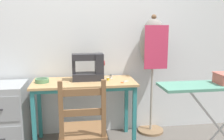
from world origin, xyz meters
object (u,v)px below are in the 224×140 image
object	(u,v)px
thread_spool_mid_table	(111,77)
dress_form	(153,50)
sewing_machine	(90,68)
wooden_chair	(83,132)
ironing_board	(223,89)
thread_spool_near_machine	(108,79)
filing_cabinet	(5,116)
fabric_bowl	(42,80)
scissors	(123,82)

from	to	relation	value
thread_spool_mid_table	dress_form	world-z (taller)	dress_form
sewing_machine	dress_form	xyz separation A→B (m)	(0.76, 0.13, 0.17)
wooden_chair	dress_form	distance (m)	1.34
thread_spool_mid_table	ironing_board	world-z (taller)	ironing_board
thread_spool_near_machine	filing_cabinet	size ratio (longest dim) A/B	0.05
wooden_chair	ironing_board	size ratio (longest dim) A/B	0.80
thread_spool_near_machine	ironing_board	distance (m)	1.17
fabric_bowl	wooden_chair	world-z (taller)	wooden_chair
fabric_bowl	filing_cabinet	distance (m)	0.57
thread_spool_mid_table	dress_form	xyz separation A→B (m)	(0.52, 0.09, 0.29)
scissors	thread_spool_near_machine	size ratio (longest dim) A/B	2.89
thread_spool_mid_table	ironing_board	distance (m)	1.20
fabric_bowl	thread_spool_near_machine	distance (m)	0.71
filing_cabinet	dress_form	xyz separation A→B (m)	(1.69, 0.14, 0.68)
filing_cabinet	scissors	bearing A→B (deg)	-6.63
wooden_chair	filing_cabinet	distance (m)	1.05
sewing_machine	fabric_bowl	size ratio (longest dim) A/B	2.42
ironing_board	sewing_machine	bearing A→B (deg)	145.23
sewing_machine	thread_spool_near_machine	xyz separation A→B (m)	(0.20, -0.06, -0.12)
scissors	sewing_machine	bearing A→B (deg)	154.58
sewing_machine	thread_spool_mid_table	xyz separation A→B (m)	(0.24, 0.04, -0.12)
thread_spool_near_machine	fabric_bowl	bearing A→B (deg)	178.68
sewing_machine	fabric_bowl	distance (m)	0.53
scissors	thread_spool_mid_table	distance (m)	0.23
sewing_machine	dress_form	bearing A→B (deg)	9.44
thread_spool_mid_table	wooden_chair	xyz separation A→B (m)	(-0.35, -0.72, -0.32)
ironing_board	thread_spool_near_machine	bearing A→B (deg)	142.26
sewing_machine	thread_spool_mid_table	size ratio (longest dim) A/B	8.10
thread_spool_near_machine	dress_form	distance (m)	0.67
fabric_bowl	thread_spool_near_machine	world-z (taller)	fabric_bowl
fabric_bowl	scissors	distance (m)	0.87
fabric_bowl	ironing_board	size ratio (longest dim) A/B	0.13
sewing_machine	filing_cabinet	world-z (taller)	sewing_machine
sewing_machine	thread_spool_mid_table	distance (m)	0.27
sewing_machine	filing_cabinet	size ratio (longest dim) A/B	0.50
scissors	thread_spool_near_machine	xyz separation A→B (m)	(-0.15, 0.10, 0.02)
wooden_chair	sewing_machine	bearing A→B (deg)	80.80
sewing_machine	ironing_board	bearing A→B (deg)	-34.77
thread_spool_near_machine	dress_form	bearing A→B (deg)	18.40
thread_spool_near_machine	filing_cabinet	distance (m)	1.19
thread_spool_mid_table	wooden_chair	size ratio (longest dim) A/B	0.05
thread_spool_mid_table	sewing_machine	bearing A→B (deg)	-171.52
wooden_chair	ironing_board	bearing A→B (deg)	-4.51
fabric_bowl	thread_spool_near_machine	size ratio (longest dim) A/B	3.90
fabric_bowl	ironing_board	distance (m)	1.79
thread_spool_near_machine	wooden_chair	world-z (taller)	wooden_chair
filing_cabinet	ironing_board	world-z (taller)	ironing_board
sewing_machine	scissors	bearing A→B (deg)	-25.42
sewing_machine	wooden_chair	xyz separation A→B (m)	(-0.11, -0.68, -0.44)
scissors	wooden_chair	size ratio (longest dim) A/B	0.12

